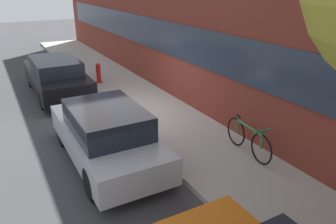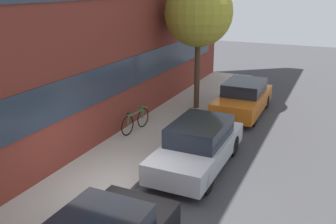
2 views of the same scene
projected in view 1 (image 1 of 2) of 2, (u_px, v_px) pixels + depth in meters
The scene contains 6 objects.
ground_plane at pixel (118, 120), 9.87m from camera, with size 56.00×56.00×0.00m, color #38383A.
sidewalk_strip at pixel (153, 111), 10.37m from camera, with size 28.00×2.36×0.12m.
parked_car_black at pixel (56, 76), 11.84m from camera, with size 4.52×1.66×1.34m.
parked_car_silver at pixel (106, 134), 7.39m from camera, with size 4.04×1.64×1.36m.
fire_hydrant at pixel (99, 73), 12.88m from camera, with size 0.46×0.25×0.78m.
bicycle at pixel (248, 138), 7.56m from camera, with size 1.67×0.44×0.81m.
Camera 1 is at (8.67, -3.04, 3.92)m, focal length 35.00 mm.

